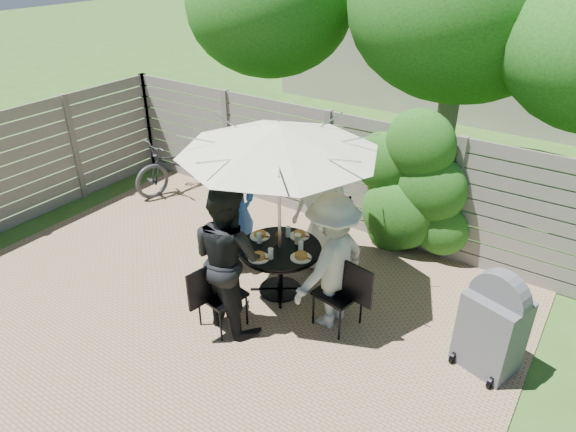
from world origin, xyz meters
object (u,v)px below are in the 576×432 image
Objects in this scene: person_back at (324,208)px; syrup_jug at (279,238)px; umbrella at (279,138)px; chair_front at (222,307)px; person_front at (228,258)px; coffee_cup at (298,239)px; person_left at (235,210)px; glass_back at (288,232)px; chair_back at (328,245)px; plate_left at (260,235)px; chair_right at (338,306)px; bbq_grill at (493,326)px; glass_right at (301,247)px; person_right at (331,262)px; plate_front at (259,257)px; patio_table at (280,261)px; glass_left at (259,238)px; plate_back at (299,235)px; bicycle at (182,163)px; plate_right at (301,256)px; chair_left at (231,247)px; glass_front at (271,254)px.

person_back is 0.80m from syrup_jug.
umbrella is 2.07m from chair_front.
person_front is 1.07m from coffee_cup.
person_left reaches higher than glass_back.
chair_back is 1.12m from plate_left.
umbrella is 2.06m from chair_right.
bbq_grill is at bearing -1.13° from coffee_cup.
person_back is 0.79m from glass_right.
person_right is 0.92m from plate_front.
person_right is (0.82, -0.14, 0.37)m from patio_table.
plate_left reaches higher than patio_table.
umbrella is 22.65× the size of coffee_cup.
syrup_jug is at bearing 88.43° from plate_front.
glass_left is (-0.27, -0.06, 0.28)m from patio_table.
patio_table is 0.39m from glass_back.
coffee_cup is (0.41, 0.26, -0.01)m from glass_left.
bicycle reaches higher than plate_back.
plate_right is 1.86× the size of glass_back.
umbrella is 10.45× the size of plate_back.
chair_left is 6.91× the size of coffee_cup.
person_left is at bearing -176.59° from coffee_cup.
coffee_cup is (0.95, 0.06, -0.16)m from person_left.
chair_right is at bearing 6.87° from glass_front.
patio_table is at bearing 0.13° from chair_front.
coffee_cup is at bearing -14.06° from chair_right.
plate_front is at bearing -90.00° from person_front.
patio_table is at bearing -77.90° from glass_back.
person_right is 14.04× the size of coffee_cup.
umbrella is 1.46× the size of bicycle.
person_back reaches higher than chair_right.
glass_front is at bearing -144.40° from plate_right.
glass_front is (1.01, -0.44, 0.50)m from chair_left.
glass_right is (0.34, 0.41, 0.05)m from plate_front.
syrup_jug is at bearing 108.14° from glass_front.
chair_left is (-0.95, 0.17, -1.86)m from umbrella.
plate_right is at bearing -10.63° from bicycle.
plate_right is 3.96m from bicycle.
patio_table is 0.43m from plate_front.
plate_left is 1.62× the size of syrup_jug.
plate_right is 0.43m from syrup_jug.
bicycle is (-3.11, 2.39, -0.43)m from person_front.
patio_table is 2.59m from bbq_grill.
glass_right is 0.88× the size of syrup_jug.
bicycle is (-3.39, 0.76, -0.43)m from person_back.
glass_front is (-0.89, -0.11, 0.46)m from chair_right.
syrup_jug is at bearing -87.81° from glass_back.
chair_front is at bearing -90.00° from person_back.
bicycle reaches higher than coffee_cup.
person_left is at bearing 1.87° from chair_left.
chair_right is 3.68× the size of plate_right.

